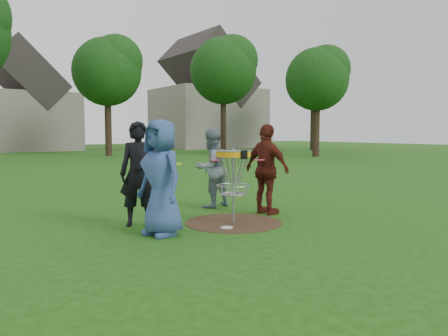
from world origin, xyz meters
TOP-DOWN VIEW (x-y plane):
  - ground at (0.00, 0.00)m, footprint 100.00×100.00m
  - dirt_patch at (0.00, 0.00)m, footprint 1.80×1.80m
  - player_blue at (-1.53, -0.11)m, footprint 0.78×1.03m
  - player_black at (-1.53, 0.76)m, footprint 0.82×0.74m
  - player_grey at (0.58, 1.64)m, footprint 0.94×0.79m
  - player_maroon at (1.07, 0.30)m, footprint 0.61×1.14m
  - disc_on_grass at (-0.36, -0.31)m, footprint 0.22×0.22m
  - disc_golf_basket at (0.00, -0.00)m, footprint 0.66×0.67m
  - held_discs at (-0.31, 0.54)m, footprint 2.30×1.68m
  - tree_row at (0.44, 20.67)m, footprint 51.20×17.42m
  - house_row at (4.78, 33.07)m, footprint 44.50×10.65m

SIDE VIEW (x-z plane):
  - ground at x=0.00m, z-range 0.00..0.00m
  - dirt_patch at x=0.00m, z-range 0.00..0.01m
  - disc_on_grass at x=-0.36m, z-range 0.00..0.02m
  - player_grey at x=0.58m, z-range 0.00..1.75m
  - player_maroon at x=1.07m, z-range 0.00..1.84m
  - player_black at x=-1.53m, z-range 0.00..1.88m
  - player_blue at x=-1.53m, z-range 0.00..1.89m
  - disc_golf_basket at x=0.00m, z-range 0.33..1.71m
  - held_discs at x=-0.31m, z-range 1.08..1.18m
  - house_row at x=4.78m, z-range -1.67..9.95m
  - tree_row at x=0.44m, z-range 1.26..11.16m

